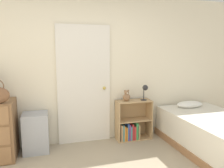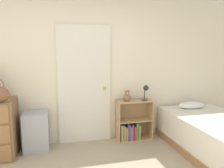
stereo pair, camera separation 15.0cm
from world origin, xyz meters
name	(u,v)px [view 1 (the left image)]	position (x,y,z in m)	size (l,w,h in m)	color
wall_back	(84,70)	(0.00, 1.95, 1.27)	(10.00, 0.06, 2.55)	beige
door_closed	(84,85)	(-0.01, 1.89, 1.01)	(0.91, 0.09, 2.02)	silver
storage_bin	(36,133)	(-0.82, 1.72, 0.31)	(0.39, 0.36, 0.63)	#999EA8
bookshelf	(131,125)	(0.81, 1.76, 0.26)	(0.63, 0.28, 0.72)	tan
teddy_bear	(127,96)	(0.72, 1.76, 0.80)	(0.13, 0.13, 0.20)	#8C6647
desk_lamp	(145,89)	(1.05, 1.72, 0.91)	(0.13, 0.12, 0.28)	#262628
bed	(215,134)	(1.94, 0.96, 0.28)	(1.16, 1.90, 0.66)	#996B47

